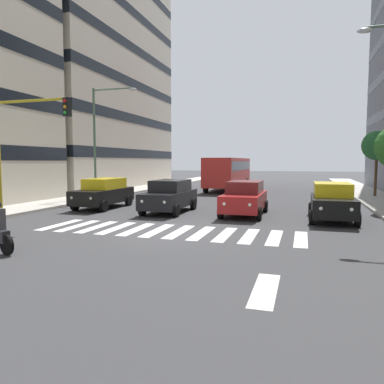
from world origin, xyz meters
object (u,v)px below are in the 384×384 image
(car_2, at_px, (170,196))
(car_1, at_px, (245,198))
(car_0, at_px, (332,201))
(street_lamp_right, at_px, (101,131))
(traffic_light_gantry, at_px, (17,140))
(car_3, at_px, (103,193))
(bus_behind_traffic, at_px, (229,170))
(street_tree_2, at_px, (377,146))

(car_2, bearing_deg, car_1, -178.05)
(car_0, bearing_deg, car_1, -5.87)
(car_0, height_order, car_1, same)
(car_0, distance_m, street_lamp_right, 16.14)
(car_2, distance_m, traffic_light_gantry, 7.72)
(car_2, relative_size, car_3, 1.00)
(street_lamp_right, bearing_deg, bus_behind_traffic, -121.10)
(traffic_light_gantry, distance_m, street_lamp_right, 9.74)
(bus_behind_traffic, height_order, street_lamp_right, street_lamp_right)
(street_lamp_right, bearing_deg, car_0, 161.81)
(car_3, xyz_separation_m, bus_behind_traffic, (-4.30, -15.31, 0.97))
(traffic_light_gantry, distance_m, street_tree_2, 23.94)
(traffic_light_gantry, xyz_separation_m, street_lamp_right, (1.54, -9.54, 1.16))
(car_2, height_order, street_lamp_right, street_lamp_right)
(car_1, height_order, car_3, same)
(car_1, relative_size, street_lamp_right, 0.58)
(car_3, relative_size, traffic_light_gantry, 0.81)
(car_3, distance_m, traffic_light_gantry, 6.22)
(car_3, height_order, bus_behind_traffic, bus_behind_traffic)
(car_3, relative_size, bus_behind_traffic, 0.42)
(car_2, height_order, street_tree_2, street_tree_2)
(car_3, relative_size, street_lamp_right, 0.58)
(traffic_light_gantry, bearing_deg, car_2, -136.70)
(street_lamp_right, bearing_deg, car_2, 145.89)
(street_tree_2, bearing_deg, car_1, 55.70)
(bus_behind_traffic, bearing_deg, street_lamp_right, 58.90)
(traffic_light_gantry, bearing_deg, car_3, -99.79)
(car_3, xyz_separation_m, street_lamp_right, (2.49, -4.06, 3.94))
(bus_behind_traffic, height_order, traffic_light_gantry, traffic_light_gantry)
(car_1, distance_m, street_lamp_right, 12.31)
(car_1, height_order, street_tree_2, street_tree_2)
(car_0, distance_m, bus_behind_traffic, 18.07)
(traffic_light_gantry, bearing_deg, street_tree_2, -135.77)
(bus_behind_traffic, height_order, street_tree_2, street_tree_2)
(car_1, xyz_separation_m, street_lamp_right, (10.77, -4.46, 3.94))
(car_1, xyz_separation_m, bus_behind_traffic, (3.98, -15.72, 0.97))
(car_2, bearing_deg, car_3, -7.21)
(street_lamp_right, bearing_deg, car_1, 157.49)
(bus_behind_traffic, relative_size, street_tree_2, 2.18)
(car_0, distance_m, street_tree_2, 12.98)
(traffic_light_gantry, bearing_deg, bus_behind_traffic, -104.15)
(traffic_light_gantry, bearing_deg, car_0, -160.73)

